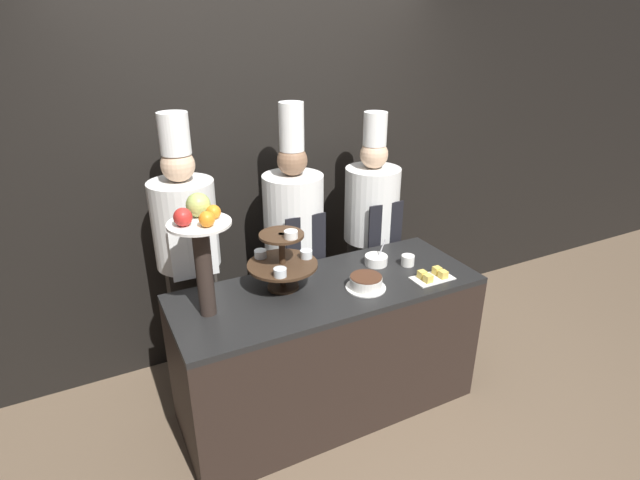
# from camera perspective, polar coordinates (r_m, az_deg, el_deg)

# --- Properties ---
(ground_plane) EXTENTS (14.00, 14.00, 0.00)m
(ground_plane) POSITION_cam_1_polar(r_m,az_deg,el_deg) (3.15, 3.90, -21.88)
(ground_plane) COLOR brown
(wall_back) EXTENTS (10.00, 0.06, 2.80)m
(wall_back) POSITION_cam_1_polar(r_m,az_deg,el_deg) (3.46, -6.38, 9.39)
(wall_back) COLOR black
(wall_back) RESTS_ON ground_plane
(buffet_counter) EXTENTS (1.78, 0.68, 0.86)m
(buffet_counter) POSITION_cam_1_polar(r_m,az_deg,el_deg) (3.09, 0.86, -12.30)
(buffet_counter) COLOR black
(buffet_counter) RESTS_ON ground_plane
(tiered_stand) EXTENTS (0.39, 0.39, 0.37)m
(tiered_stand) POSITION_cam_1_polar(r_m,az_deg,el_deg) (2.77, -4.29, -2.23)
(tiered_stand) COLOR #3D2819
(tiered_stand) RESTS_ON buffet_counter
(fruit_pedestal) EXTENTS (0.31, 0.31, 0.63)m
(fruit_pedestal) POSITION_cam_1_polar(r_m,az_deg,el_deg) (2.50, -13.45, 0.05)
(fruit_pedestal) COLOR #2D231E
(fruit_pedestal) RESTS_ON buffet_counter
(cake_round) EXTENTS (0.23, 0.23, 0.08)m
(cake_round) POSITION_cam_1_polar(r_m,az_deg,el_deg) (2.83, 5.26, -4.87)
(cake_round) COLOR white
(cake_round) RESTS_ON buffet_counter
(cup_white) EXTENTS (0.08, 0.08, 0.06)m
(cup_white) POSITION_cam_1_polar(r_m,az_deg,el_deg) (3.13, 10.00, -2.30)
(cup_white) COLOR white
(cup_white) RESTS_ON buffet_counter
(cake_square_tray) EXTENTS (0.24, 0.14, 0.05)m
(cake_square_tray) POSITION_cam_1_polar(r_m,az_deg,el_deg) (3.00, 12.73, -4.02)
(cake_square_tray) COLOR white
(cake_square_tray) RESTS_ON buffet_counter
(serving_bowl_far) EXTENTS (0.14, 0.14, 0.16)m
(serving_bowl_far) POSITION_cam_1_polar(r_m,az_deg,el_deg) (3.11, 6.43, -2.28)
(serving_bowl_far) COLOR white
(serving_bowl_far) RESTS_ON buffet_counter
(chef_left) EXTENTS (0.38, 0.38, 1.81)m
(chef_left) POSITION_cam_1_polar(r_m,az_deg,el_deg) (3.08, -14.84, -1.28)
(chef_left) COLOR #38332D
(chef_left) RESTS_ON ground_plane
(chef_center_left) EXTENTS (0.39, 0.39, 1.81)m
(chef_center_left) POSITION_cam_1_polar(r_m,az_deg,el_deg) (3.29, -2.98, 0.35)
(chef_center_left) COLOR black
(chef_center_left) RESTS_ON ground_plane
(chef_center_right) EXTENTS (0.38, 0.38, 1.71)m
(chef_center_right) POSITION_cam_1_polar(r_m,az_deg,el_deg) (3.56, 5.85, 1.74)
(chef_center_right) COLOR #38332D
(chef_center_right) RESTS_ON ground_plane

